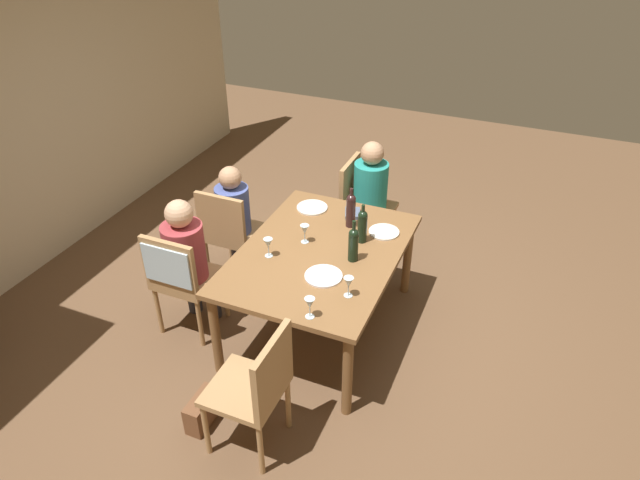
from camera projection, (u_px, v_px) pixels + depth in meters
name	position (u px, v px, depth m)	size (l,w,h in m)	color
ground_plane	(320.00, 327.00, 4.65)	(10.00, 10.00, 0.00)	brown
rear_room_partition	(16.00, 119.00, 4.80)	(6.40, 0.12, 2.70)	beige
dining_table	(320.00, 260.00, 4.28)	(1.58, 1.14, 0.74)	brown
chair_far_right	(229.00, 230.00, 4.87)	(0.44, 0.44, 0.92)	#A87F51
chair_far_left	(177.00, 273.00, 4.26)	(0.46, 0.44, 0.92)	#A87F51
chair_right_end	(361.00, 201.00, 5.28)	(0.44, 0.44, 0.92)	#A87F51
chair_left_end	(257.00, 385.00, 3.42)	(0.44, 0.44, 0.92)	#A87F51
person_woman_host	(235.00, 214.00, 4.90)	(0.33, 0.28, 1.09)	#33333D
person_man_bearded	(188.00, 255.00, 4.34)	(0.36, 0.31, 1.14)	#33333D
person_man_guest	(373.00, 192.00, 5.18)	(0.31, 0.35, 1.14)	#33333D
wine_bottle_tall_green	(362.00, 225.00, 4.27)	(0.07, 0.07, 0.31)	black
wine_bottle_dark_red	(351.00, 209.00, 4.45)	(0.07, 0.07, 0.33)	black
wine_bottle_short_olive	(353.00, 243.00, 4.07)	(0.07, 0.07, 0.33)	black
wine_glass_near_left	(268.00, 244.00, 4.13)	(0.07, 0.07, 0.15)	silver
wine_glass_centre	(310.00, 304.00, 3.57)	(0.07, 0.07, 0.15)	silver
wine_glass_near_right	(305.00, 230.00, 4.28)	(0.07, 0.07, 0.15)	silver
wine_glass_far	(349.00, 283.00, 3.75)	(0.07, 0.07, 0.15)	silver
dinner_plate_host	(324.00, 276.00, 3.97)	(0.26, 0.26, 0.01)	white
dinner_plate_guest_left	(312.00, 208.00, 4.76)	(0.26, 0.26, 0.01)	silver
dinner_plate_guest_right	(384.00, 232.00, 4.45)	(0.24, 0.24, 0.01)	silver
folded_napkin	(353.00, 213.00, 4.67)	(0.16, 0.12, 0.03)	#4C5B75
handbag	(203.00, 410.00, 3.80)	(0.28, 0.12, 0.22)	brown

